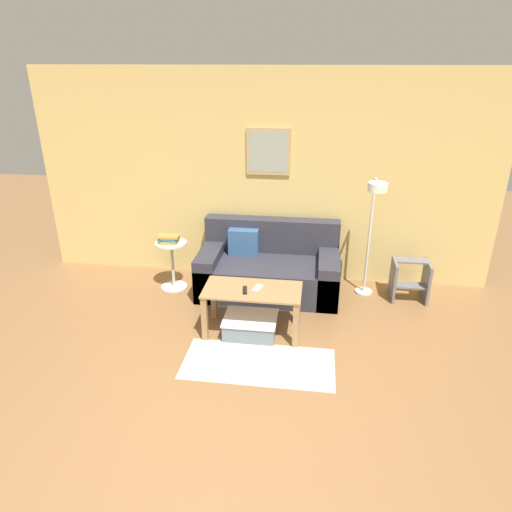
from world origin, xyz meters
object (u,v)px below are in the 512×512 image
book_stack (169,239)px  remote_control (245,290)px  coffee_table (252,298)px  cell_phone (258,288)px  side_table (172,261)px  couch (269,269)px  storage_bin (250,325)px  step_stool (410,279)px  floor_lamp (374,213)px

book_stack → remote_control: book_stack is taller
coffee_table → cell_phone: bearing=28.7°
side_table → couch: bearing=4.5°
storage_bin → remote_control: (-0.05, -0.01, 0.41)m
storage_bin → cell_phone: bearing=47.1°
couch → cell_phone: size_ratio=11.76×
side_table → book_stack: book_stack is taller
remote_control → step_stool: 2.07m
couch → floor_lamp: 1.40m
side_table → step_stool: (2.83, 0.11, -0.11)m
storage_bin → floor_lamp: 1.81m
couch → coffee_table: 0.96m
storage_bin → cell_phone: size_ratio=3.87×
floor_lamp → storage_bin: bearing=-143.6°
couch → side_table: size_ratio=2.75×
couch → step_stool: (1.66, 0.01, -0.03)m
storage_bin → remote_control: bearing=-170.2°
couch → storage_bin: bearing=-94.4°
couch → storage_bin: 1.02m
side_table → book_stack: (-0.02, -0.01, 0.28)m
storage_bin → step_stool: bearing=30.2°
couch → coffee_table: bearing=-93.6°
floor_lamp → book_stack: floor_lamp is taller
couch → cell_phone: bearing=-90.7°
storage_bin → cell_phone: cell_phone is taller
remote_control → step_stool: remote_control is taller
coffee_table → remote_control: (-0.07, -0.05, 0.12)m
remote_control → couch: bearing=73.5°
couch → remote_control: size_ratio=10.98×
couch → side_table: bearing=-175.5°
floor_lamp → step_stool: size_ratio=3.04×
coffee_table → storage_bin: coffee_table is taller
storage_bin → remote_control: size_ratio=3.61×
storage_bin → floor_lamp: bearing=36.4°
coffee_table → book_stack: 1.43m
coffee_table → book_stack: bearing=142.9°
floor_lamp → remote_control: floor_lamp is taller
side_table → cell_phone: size_ratio=4.27×
couch → side_table: 1.18m
couch → cell_phone: (-0.01, -0.93, 0.22)m
book_stack → couch: bearing=4.9°
cell_phone → step_stool: size_ratio=0.30×
couch → side_table: (-1.17, -0.09, 0.08)m
book_stack → coffee_table: bearing=-37.1°
floor_lamp → book_stack: bearing=-179.7°
floor_lamp → book_stack: (-2.34, -0.01, -0.43)m
remote_control → cell_phone: remote_control is taller
floor_lamp → step_stool: 0.96m
side_table → cell_phone: (1.16, -0.83, 0.14)m
couch → coffee_table: size_ratio=1.68×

